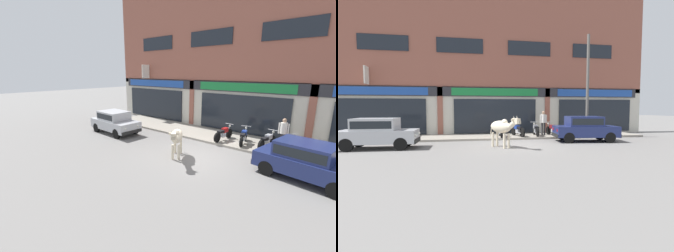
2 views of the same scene
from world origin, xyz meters
TOP-DOWN VIEW (x-y plane):
  - ground_plane at (0.00, 0.00)m, footprint 90.00×90.00m
  - sidewalk at (0.00, 3.72)m, footprint 19.00×3.03m
  - shop_building at (-0.00, 5.49)m, footprint 23.00×1.40m
  - cow at (-0.57, -0.61)m, footprint 1.35×1.91m
  - car_0 at (-6.44, 0.12)m, footprint 3.66×1.71m
  - car_1 at (4.51, 0.76)m, footprint 3.76×2.08m
  - motorcycle_0 at (-0.02, 3.02)m, footprint 0.52×1.81m
  - motorcycle_1 at (1.12, 3.16)m, footprint 0.64×1.79m
  - motorcycle_2 at (2.35, 3.22)m, footprint 0.55×1.81m
  - motorcycle_3 at (3.51, 3.11)m, footprint 0.57×1.80m
  - pedestrian at (2.98, 3.57)m, footprint 0.50×0.32m

SIDE VIEW (x-z plane):
  - ground_plane at x=0.00m, z-range 0.00..0.00m
  - sidewalk at x=0.00m, z-range 0.00..0.12m
  - motorcycle_0 at x=-0.02m, z-range 0.07..0.95m
  - motorcycle_1 at x=1.12m, z-range 0.07..0.95m
  - motorcycle_2 at x=2.35m, z-range 0.07..0.95m
  - motorcycle_3 at x=3.51m, z-range 0.07..0.95m
  - car_0 at x=-6.44m, z-range 0.08..1.54m
  - car_1 at x=4.51m, z-range 0.08..1.54m
  - cow at x=-0.57m, z-range 0.20..1.81m
  - pedestrian at x=2.98m, z-range 0.31..1.91m
  - shop_building at x=0.00m, z-range -0.19..10.07m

